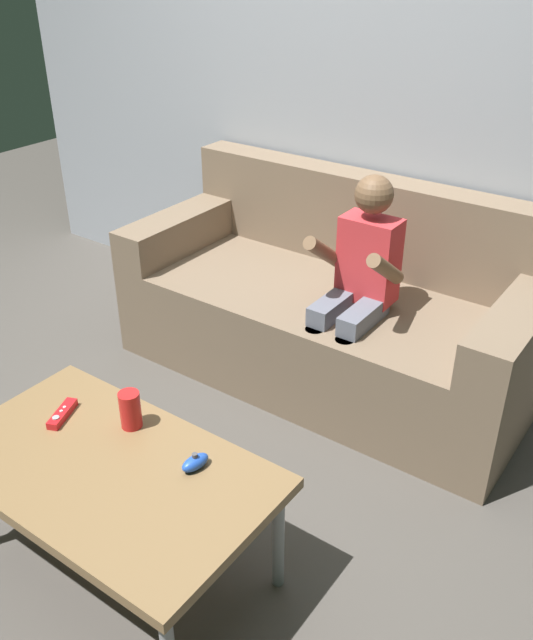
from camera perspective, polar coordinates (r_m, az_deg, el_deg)
The scene contains 8 objects.
ground_plane at distance 2.62m, azimuth -10.87°, elevation -12.65°, with size 8.09×8.09×0.00m, color #4C4742.
wall_back at distance 3.12m, azimuth 6.95°, elevation 20.47°, with size 4.04×0.05×2.50m, color #999EA8.
couch at distance 3.01m, azimuth 5.59°, elevation 0.80°, with size 1.78×0.80×0.83m.
person_seated_on_couch at distance 2.66m, azimuth 7.59°, elevation 3.01°, with size 0.32×0.39×0.97m.
coffee_table at distance 2.06m, azimuth -13.21°, elevation -12.53°, with size 0.98×0.57×0.42m.
game_remote_red_near_edge at distance 2.24m, azimuth -16.78°, elevation -7.55°, with size 0.09×0.14×0.03m.
nunchuk_blue at distance 1.98m, azimuth -6.01°, elevation -11.81°, with size 0.06×0.10×0.05m.
soda_can at distance 2.13m, azimuth -11.37°, elevation -7.40°, with size 0.07×0.07×0.12m, color red.
Camera 1 is at (1.49, -1.26, 1.74)m, focal length 38.09 mm.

